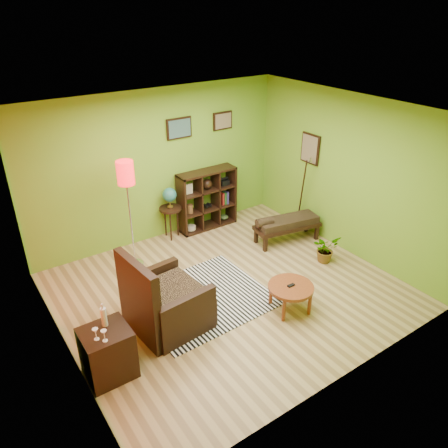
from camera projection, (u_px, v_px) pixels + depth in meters
ground at (229, 290)px, 6.94m from camera, size 5.00×5.00×0.00m
room_shell at (223, 186)px, 6.08m from camera, size 5.04×4.54×2.82m
zebra_rug at (202, 298)px, 6.74m from camera, size 2.01×1.75×0.01m
coffee_table at (291, 289)px, 6.37m from camera, size 0.67×0.67×0.43m
armchair at (164, 304)px, 6.03m from camera, size 1.08×1.08×1.21m
side_cabinet at (108, 353)px, 5.25m from camera, size 0.57×0.52×0.99m
floor_lamp at (126, 183)px, 6.90m from camera, size 0.29×0.29×1.89m
globe_table at (170, 201)px, 8.13m from camera, size 0.42×0.42×1.02m
cube_shelf at (208, 199)px, 8.61m from camera, size 1.20×0.35×1.20m
bench at (286, 224)px, 8.17m from camera, size 1.32×0.67×0.59m
potted_plant at (325, 251)px, 7.63m from camera, size 0.45×0.50×0.38m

